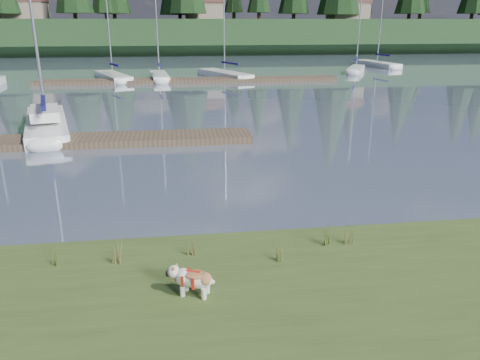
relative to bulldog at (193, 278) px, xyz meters
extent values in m
plane|color=slate|center=(-0.95, 34.01, -0.68)|extent=(200.00, 200.00, 0.00)
cube|color=#1A3319|center=(-0.95, 77.01, 1.82)|extent=(200.00, 20.00, 5.00)
cylinder|color=silver|center=(-0.20, -0.03, -0.23)|extent=(0.10, 0.10, 0.20)
cylinder|color=silver|center=(-0.13, 0.16, -0.23)|extent=(0.10, 0.10, 0.20)
cylinder|color=silver|center=(0.18, -0.18, -0.23)|extent=(0.10, 0.10, 0.20)
cylinder|color=silver|center=(0.25, 0.01, -0.23)|extent=(0.10, 0.10, 0.20)
ellipsoid|color=silver|center=(0.03, -0.01, -0.02)|extent=(0.74, 0.55, 0.31)
ellipsoid|color=#A1663C|center=(0.03, -0.01, 0.08)|extent=(0.55, 0.46, 0.11)
ellipsoid|color=silver|center=(-0.34, 0.13, 0.08)|extent=(0.30, 0.31, 0.23)
cube|color=black|center=(-0.44, 0.17, 0.04)|extent=(0.11, 0.13, 0.09)
cube|color=white|center=(-6.47, 15.93, -0.46)|extent=(3.67, 8.05, 0.70)
ellipsoid|color=white|center=(-7.44, 19.74, -0.46)|extent=(2.19, 2.50, 0.70)
cube|color=#13104D|center=(-6.19, 14.81, 0.87)|extent=(1.07, 3.51, 0.20)
cube|color=white|center=(-6.36, 15.50, 0.27)|extent=(1.91, 3.08, 0.45)
cube|color=#4C3D2C|center=(-4.95, 13.01, -0.53)|extent=(16.00, 2.00, 0.30)
cube|color=#4C3D2C|center=(1.05, 34.01, -0.53)|extent=(26.00, 2.20, 0.30)
cube|color=white|center=(-5.78, 36.54, -0.46)|extent=(4.17, 7.33, 0.70)
ellipsoid|color=white|center=(-7.10, 39.90, -0.46)|extent=(2.19, 2.41, 0.70)
cylinder|color=silver|center=(-5.78, 36.54, 5.76)|extent=(0.12, 0.12, 11.29)
cube|color=#13104D|center=(-5.41, 35.62, 0.72)|extent=(1.24, 2.75, 0.20)
cube|color=white|center=(-1.60, 36.00, -0.46)|extent=(1.97, 6.19, 0.70)
ellipsoid|color=white|center=(-1.90, 39.03, -0.46)|extent=(1.48, 1.78, 0.70)
cylinder|color=silver|center=(-1.60, 36.00, 4.90)|extent=(0.12, 0.12, 9.57)
cube|color=#13104D|center=(-1.52, 35.18, 0.72)|extent=(0.43, 2.43, 0.20)
cube|color=white|center=(4.40, 36.93, -0.46)|extent=(4.67, 7.59, 0.70)
ellipsoid|color=white|center=(2.84, 40.37, -0.46)|extent=(2.35, 2.56, 0.70)
cylinder|color=silver|center=(4.40, 36.93, 5.93)|extent=(0.12, 0.12, 11.62)
cube|color=#13104D|center=(4.82, 35.99, 0.72)|extent=(1.42, 2.82, 0.20)
cube|color=white|center=(18.27, 39.67, -0.46)|extent=(3.67, 5.61, 0.70)
ellipsoid|color=white|center=(19.53, 42.18, -0.46)|extent=(1.79, 1.92, 0.70)
cylinder|color=silver|center=(18.27, 39.67, 4.46)|extent=(0.12, 0.12, 8.69)
cube|color=#13104D|center=(17.92, 38.98, 0.72)|extent=(1.19, 2.09, 0.20)
cube|color=white|center=(23.03, 45.47, -0.46)|extent=(2.93, 7.54, 0.70)
ellipsoid|color=white|center=(22.39, 49.09, -0.46)|extent=(1.93, 2.26, 0.70)
cylinder|color=silver|center=(23.03, 45.47, 5.61)|extent=(0.12, 0.12, 10.98)
cube|color=#13104D|center=(23.20, 44.48, 0.72)|extent=(0.71, 2.92, 0.20)
cone|color=#475B23|center=(-1.54, 1.38, -0.05)|extent=(0.03, 0.03, 0.56)
cone|color=brown|center=(-1.43, 1.31, -0.11)|extent=(0.03, 0.03, 0.45)
cone|color=#475B23|center=(-1.48, 1.41, -0.02)|extent=(0.03, 0.03, 0.62)
cone|color=brown|center=(-1.40, 1.35, -0.13)|extent=(0.03, 0.03, 0.40)
cone|color=#475B23|center=(-1.52, 1.30, -0.08)|extent=(0.03, 0.03, 0.51)
cone|color=#475B23|center=(-0.01, 1.54, -0.10)|extent=(0.03, 0.03, 0.46)
cone|color=brown|center=(0.10, 1.47, -0.15)|extent=(0.03, 0.03, 0.37)
cone|color=#475B23|center=(0.05, 1.57, -0.08)|extent=(0.03, 0.03, 0.51)
cone|color=brown|center=(0.13, 1.51, -0.17)|extent=(0.03, 0.03, 0.32)
cone|color=#475B23|center=(0.01, 1.46, -0.12)|extent=(0.03, 0.03, 0.42)
cone|color=#475B23|center=(3.00, 1.61, 0.01)|extent=(0.03, 0.03, 0.68)
cone|color=brown|center=(3.11, 1.54, -0.06)|extent=(0.03, 0.03, 0.54)
cone|color=#475B23|center=(3.06, 1.64, 0.04)|extent=(0.03, 0.03, 0.75)
cone|color=brown|center=(3.14, 1.58, -0.09)|extent=(0.03, 0.03, 0.48)
cone|color=#475B23|center=(3.02, 1.53, -0.03)|extent=(0.03, 0.03, 0.61)
cone|color=#475B23|center=(-2.77, 1.49, -0.12)|extent=(0.03, 0.03, 0.43)
cone|color=brown|center=(-2.66, 1.42, -0.16)|extent=(0.03, 0.03, 0.34)
cone|color=#475B23|center=(-2.71, 1.52, -0.10)|extent=(0.03, 0.03, 0.47)
cone|color=brown|center=(-2.63, 1.46, -0.18)|extent=(0.03, 0.03, 0.30)
cone|color=#475B23|center=(-2.75, 1.41, -0.14)|extent=(0.03, 0.03, 0.38)
cone|color=#475B23|center=(1.77, 1.06, -0.14)|extent=(0.03, 0.03, 0.38)
cone|color=brown|center=(1.88, 0.99, -0.18)|extent=(0.03, 0.03, 0.31)
cone|color=#475B23|center=(1.83, 1.09, -0.12)|extent=(0.03, 0.03, 0.42)
cone|color=brown|center=(1.91, 1.03, -0.20)|extent=(0.03, 0.03, 0.27)
cone|color=#475B23|center=(1.79, 0.98, -0.16)|extent=(0.03, 0.03, 0.35)
cone|color=#475B23|center=(3.47, 1.61, -0.07)|extent=(0.03, 0.03, 0.53)
cone|color=brown|center=(3.58, 1.54, -0.12)|extent=(0.03, 0.03, 0.43)
cone|color=#475B23|center=(3.53, 1.64, -0.04)|extent=(0.03, 0.03, 0.59)
cone|color=brown|center=(3.61, 1.58, -0.15)|extent=(0.03, 0.03, 0.37)
cone|color=#475B23|center=(3.49, 1.53, -0.09)|extent=(0.03, 0.03, 0.48)
cube|color=#33281C|center=(-0.95, 2.41, -0.61)|extent=(60.00, 0.50, 0.14)
cylinder|color=#382619|center=(-25.95, 72.01, 5.22)|extent=(0.60, 0.60, 1.80)
cylinder|color=#382619|center=(-10.95, 76.01, 5.22)|extent=(0.60, 0.60, 1.80)
cylinder|color=#382619|center=(2.05, 70.01, 5.22)|extent=(0.60, 0.60, 1.80)
cylinder|color=#382619|center=(14.05, 74.01, 5.22)|extent=(0.60, 0.60, 1.80)
cylinder|color=#382619|center=(27.05, 72.01, 5.22)|extent=(0.60, 0.60, 1.80)
cylinder|color=#382619|center=(41.05, 75.01, 5.22)|extent=(0.60, 0.60, 1.80)
cube|color=gray|center=(-22.95, 74.01, 5.72)|extent=(6.00, 5.00, 2.80)
cube|color=gray|center=(5.05, 75.01, 5.72)|extent=(6.00, 5.00, 2.80)
cube|color=gray|center=(29.05, 73.01, 5.72)|extent=(6.00, 5.00, 2.80)
camera|label=1|loc=(-0.15, -7.45, 4.40)|focal=35.00mm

